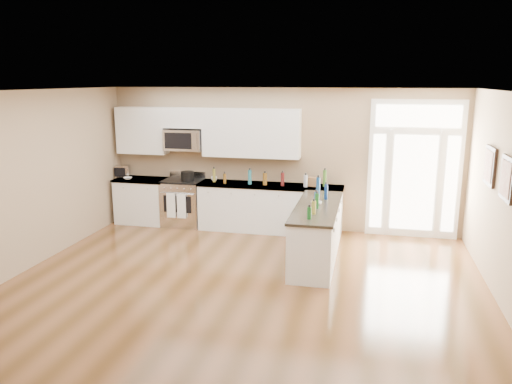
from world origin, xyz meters
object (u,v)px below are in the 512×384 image
peninsula_cabinet (316,235)px  stockpot (187,176)px  kitchen_range (183,202)px  toaster_oven (123,171)px

peninsula_cabinet → stockpot: size_ratio=8.69×
peninsula_cabinet → kitchen_range: (-2.90, 1.45, 0.04)m
kitchen_range → peninsula_cabinet: bearing=-26.5°
peninsula_cabinet → stockpot: bearing=153.2°
kitchen_range → stockpot: (0.13, -0.05, 0.57)m
stockpot → kitchen_range: bearing=158.7°
peninsula_cabinet → kitchen_range: bearing=153.5°
peninsula_cabinet → toaster_oven: (-4.28, 1.53, 0.63)m
stockpot → peninsula_cabinet: bearing=-26.8°
peninsula_cabinet → kitchen_range: size_ratio=2.15×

